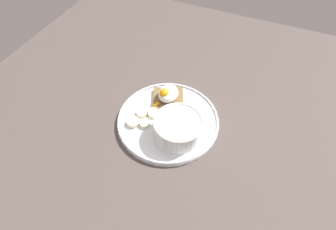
{
  "coord_description": "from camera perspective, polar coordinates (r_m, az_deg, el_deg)",
  "views": [
    {
      "loc": [
        39.04,
        16.83,
        57.95
      ],
      "look_at": [
        0.0,
        0.0,
        5.0
      ],
      "focal_mm": 28.0,
      "sensor_mm": 36.0,
      "label": 1
    }
  ],
  "objects": [
    {
      "name": "ground_plane",
      "position": [
        0.71,
        0.0,
        -2.02
      ],
      "size": [
        120.0,
        120.0,
        2.0
      ],
      "primitive_type": "cube",
      "color": "#4C423E",
      "rests_on": "ground"
    },
    {
      "name": "poached_egg",
      "position": [
        0.72,
        -0.07,
        4.67
      ],
      "size": [
        7.76,
        5.69,
        3.99
      ],
      "color": "white",
      "rests_on": "toast_slice"
    },
    {
      "name": "banana_slice_front",
      "position": [
        0.68,
        -5.05,
        -1.87
      ],
      "size": [
        3.89,
        3.9,
        1.39
      ],
      "color": "beige",
      "rests_on": "plate"
    },
    {
      "name": "banana_slice_left",
      "position": [
        0.71,
        -5.62,
        0.5
      ],
      "size": [
        4.29,
        4.29,
        1.06
      ],
      "color": "#F5E3C5",
      "rests_on": "plate"
    },
    {
      "name": "toast_slice",
      "position": [
        0.73,
        0.07,
        3.53
      ],
      "size": [
        11.01,
        11.01,
        1.09
      ],
      "color": "brown",
      "rests_on": "plate"
    },
    {
      "name": "plate",
      "position": [
        0.7,
        0.0,
        -1.13
      ],
      "size": [
        26.97,
        26.97,
        1.6
      ],
      "color": "white",
      "rests_on": "ground_plane"
    },
    {
      "name": "oatmeal_bowl",
      "position": [
        0.64,
        2.16,
        -2.82
      ],
      "size": [
        12.17,
        12.17,
        5.55
      ],
      "color": "white",
      "rests_on": "plate"
    },
    {
      "name": "banana_slice_right",
      "position": [
        0.7,
        -3.24,
        0.4
      ],
      "size": [
        4.26,
        4.25,
        1.72
      ],
      "color": "#F3E8B6",
      "rests_on": "plate"
    },
    {
      "name": "banana_slice_back",
      "position": [
        0.69,
        -7.62,
        -1.57
      ],
      "size": [
        4.15,
        4.21,
        1.44
      ],
      "color": "#F1E7BB",
      "rests_on": "plate"
    }
  ]
}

